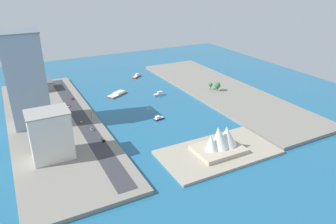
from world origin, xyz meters
TOP-DOWN VIEW (x-y plane):
  - ground_plane at (0.00, 0.00)m, footprint 440.00×440.00m
  - quay_west at (-86.07, 0.00)m, footprint 70.00×240.00m
  - quay_east at (86.07, 0.00)m, footprint 70.00×240.00m
  - peninsula_point at (-7.97, 100.59)m, footprint 82.21×44.40m
  - road_strip at (64.17, 0.00)m, footprint 12.10×228.00m
  - patrol_launch_navy at (3.93, 30.37)m, footprint 10.45×5.76m
  - tugboat_red at (-25.62, -90.75)m, footprint 13.09×11.97m
  - barge_flat_brown at (15.37, -43.14)m, footprint 23.86×18.74m
  - yacht_sleek_gray at (-21.97, -21.58)m, footprint 11.86×4.55m
  - hotel_broad_white at (95.09, 56.05)m, footprint 26.77×20.40m
  - tower_tall_glass at (100.91, -6.76)m, footprint 29.22×27.94m
  - warehouse_low_gray at (90.21, -88.51)m, footprint 36.10×22.45m
  - sedan_silver at (61.87, 29.20)m, footprint 1.92×4.40m
  - pickup_red at (61.28, -45.25)m, footprint 2.00×4.97m
  - suv_black at (59.47, 50.45)m, footprint 1.90×4.80m
  - van_white at (68.74, -27.67)m, footprint 2.18×4.60m
  - taxi_yellow_cab at (65.94, 10.02)m, footprint 2.10×4.87m
  - traffic_light_waterfront at (56.56, 9.07)m, footprint 0.36×0.36m
  - opera_landmark at (-9.36, 100.59)m, footprint 33.68×25.41m
  - park_tree_cluster at (-78.18, -0.37)m, footprint 9.16×12.17m

SIDE VIEW (x-z plane):
  - ground_plane at x=0.00m, z-range 0.00..0.00m
  - peninsula_point at x=-7.97m, z-range 0.00..2.00m
  - barge_flat_brown at x=15.37m, z-range -0.33..2.64m
  - patrol_launch_navy at x=3.93m, z-range -0.49..2.90m
  - tugboat_red at x=-25.62m, z-range -0.66..3.43m
  - quay_west at x=-86.07m, z-range 0.00..2.83m
  - quay_east at x=86.07m, z-range 0.00..2.83m
  - yacht_sleek_gray at x=-21.97m, z-range -0.51..3.90m
  - road_strip at x=64.17m, z-range 2.83..2.98m
  - sedan_silver at x=61.87m, z-range 2.97..4.44m
  - van_white at x=68.74m, z-range 2.96..4.49m
  - suv_black at x=59.47m, z-range 2.96..4.50m
  - pickup_red at x=61.28m, z-range 2.96..4.54m
  - taxi_yellow_cab at x=65.94m, z-range 2.95..4.63m
  - traffic_light_waterfront at x=56.56m, z-range 3.92..10.42m
  - warehouse_low_gray at x=90.21m, z-range 2.86..12.56m
  - park_tree_cluster at x=-78.18m, z-range 4.09..13.44m
  - opera_landmark at x=-9.36m, z-range -0.35..19.96m
  - hotel_broad_white at x=95.09m, z-range 2.86..36.19m
  - tower_tall_glass at x=100.91m, z-range 2.86..77.45m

